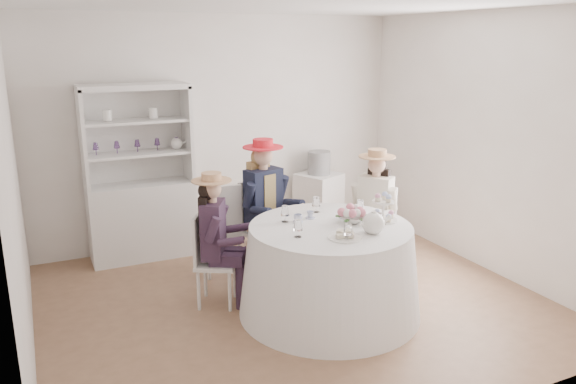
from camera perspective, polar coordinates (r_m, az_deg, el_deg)
name	(u,v)px	position (r m, az deg, el deg)	size (l,w,h in m)	color
ground	(292,301)	(5.44, 0.45, -11.00)	(4.50, 4.50, 0.00)	brown
ceiling	(293,2)	(4.89, 0.52, 18.71)	(4.50, 4.50, 0.00)	white
wall_back	(221,131)	(6.82, -6.82, 6.22)	(4.50, 4.50, 0.00)	silver
wall_front	(442,228)	(3.36, 15.37, -3.54)	(4.50, 4.50, 0.00)	silver
wall_left	(13,190)	(4.53, -26.15, 0.21)	(4.50, 4.50, 0.00)	silver
wall_right	(485,143)	(6.28, 19.41, 4.70)	(4.50, 4.50, 0.00)	silver
tea_table	(330,270)	(5.09, 4.26, -7.86)	(1.64, 1.64, 0.83)	white
hutch	(141,198)	(6.49, -14.71, -0.58)	(1.21, 0.57, 1.95)	silver
side_table	(319,202)	(7.28, 3.12, -1.01)	(0.48, 0.48, 0.75)	silver
hatbox	(319,163)	(7.15, 3.18, 2.99)	(0.29, 0.29, 0.29)	black
guest_left	(216,232)	(5.16, -7.35, -4.03)	(0.54, 0.49, 1.26)	silver
guest_mid	(265,200)	(5.75, -2.37, -0.80)	(0.55, 0.59, 1.45)	silver
guest_right	(374,205)	(5.88, 8.75, -1.28)	(0.57, 0.54, 1.33)	silver
spare_chair	(221,226)	(5.87, -6.78, -3.49)	(0.44, 0.44, 0.99)	silver
teacup_a	(298,219)	(5.01, 1.02, -2.73)	(0.08, 0.08, 0.06)	white
teacup_b	(310,215)	(5.12, 2.28, -2.38)	(0.06, 0.06, 0.06)	white
teacup_c	(344,215)	(5.16, 5.72, -2.30)	(0.08, 0.08, 0.06)	white
flower_bowl	(353,220)	(5.02, 6.63, -2.87)	(0.20, 0.20, 0.05)	white
flower_arrangement	(352,212)	(5.01, 6.55, -2.04)	(0.20, 0.21, 0.08)	pink
table_teapot	(373,223)	(4.77, 8.68, -3.17)	(0.27, 0.19, 0.20)	white
sandwich_plate	(345,236)	(4.64, 5.78, -4.49)	(0.28, 0.28, 0.06)	white
cupcake_stand	(383,211)	(5.11, 9.63, -1.90)	(0.26, 0.26, 0.25)	white
stemware_set	(331,217)	(4.92, 4.37, -2.60)	(0.86, 0.90, 0.15)	white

